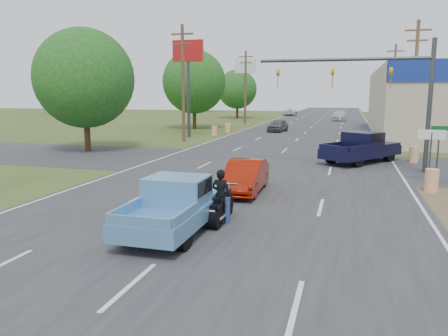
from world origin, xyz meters
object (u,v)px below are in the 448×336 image
(rider, at_px, (221,198))
(distant_car_grey, at_px, (278,125))
(blue_pickup, at_px, (178,203))
(navy_pickup, at_px, (363,147))
(red_convertible, at_px, (245,177))
(distant_car_silver, at_px, (339,116))
(motorcycle, at_px, (220,208))
(distant_car_white, at_px, (290,112))

(rider, distance_m, distant_car_grey, 35.51)
(blue_pickup, bearing_deg, navy_pickup, 69.99)
(red_convertible, distance_m, blue_pickup, 5.70)
(distant_car_silver, bearing_deg, motorcycle, -91.38)
(rider, xyz_separation_m, blue_pickup, (-1.07, -1.04, 0.01))
(red_convertible, xyz_separation_m, distant_car_grey, (-3.38, 30.73, 0.01))
(distant_car_silver, bearing_deg, distant_car_grey, -103.70)
(red_convertible, distance_m, navy_pickup, 11.25)
(distant_car_silver, relative_size, distant_car_white, 1.06)
(red_convertible, xyz_separation_m, motorcycle, (0.26, -4.67, -0.16))
(rider, distance_m, blue_pickup, 1.50)
(blue_pickup, distance_m, distant_car_silver, 59.65)
(navy_pickup, height_order, distant_car_grey, navy_pickup)
(distant_car_grey, bearing_deg, distant_car_silver, 82.34)
(distant_car_grey, bearing_deg, distant_car_white, 102.27)
(blue_pickup, relative_size, navy_pickup, 0.86)
(rider, bearing_deg, navy_pickup, -107.02)
(motorcycle, distance_m, distant_car_grey, 35.58)
(motorcycle, bearing_deg, distant_car_silver, 88.69)
(red_convertible, height_order, distant_car_silver, distant_car_silver)
(navy_pickup, bearing_deg, blue_pickup, -75.94)
(blue_pickup, bearing_deg, distant_car_white, 95.11)
(motorcycle, distance_m, distant_car_white, 73.19)
(blue_pickup, distance_m, distant_car_white, 74.07)
(blue_pickup, distance_m, navy_pickup, 16.75)
(rider, height_order, blue_pickup, rider)
(motorcycle, relative_size, distant_car_silver, 0.43)
(rider, bearing_deg, blue_pickup, 45.29)
(red_convertible, distance_m, rider, 4.61)
(navy_pickup, relative_size, distant_car_silver, 1.10)
(motorcycle, height_order, distant_car_silver, distant_car_silver)
(motorcycle, height_order, navy_pickup, navy_pickup)
(motorcycle, height_order, blue_pickup, blue_pickup)
(rider, relative_size, distant_car_grey, 0.42)
(red_convertible, height_order, navy_pickup, navy_pickup)
(red_convertible, height_order, distant_car_white, distant_car_white)
(rider, distance_m, distant_car_white, 73.12)
(motorcycle, xyz_separation_m, distant_car_grey, (-3.64, 35.39, 0.17))
(blue_pickup, height_order, distant_car_white, blue_pickup)
(motorcycle, relative_size, blue_pickup, 0.46)
(distant_car_grey, bearing_deg, motorcycle, -77.07)
(navy_pickup, xyz_separation_m, distant_car_grey, (-8.43, 20.68, -0.26))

